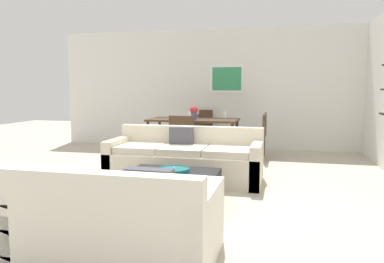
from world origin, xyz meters
The scene contains 15 objects.
ground_plane centered at (0.00, 0.00, 0.00)m, with size 18.00×18.00×0.00m, color #BCB29E.
back_wall_unit centered at (0.30, 3.53, 1.35)m, with size 8.40×0.09×2.70m.
sofa_beige centered at (-0.05, 0.34, 0.29)m, with size 2.25×0.90×0.78m.
loveseat_white centered at (0.06, -2.29, 0.29)m, with size 1.62×0.90×0.78m.
coffee_table centered at (0.09, -0.92, 0.19)m, with size 1.08×0.94×0.38m.
decorative_bowl centered at (0.14, -0.90, 0.42)m, with size 0.37×0.37×0.07m.
dining_table centered at (-0.42, 2.37, 0.68)m, with size 1.80×0.85×0.75m.
dining_chair_right_near centered at (0.89, 2.18, 0.50)m, with size 0.44×0.44×0.88m.
dining_chair_right_far centered at (0.89, 2.56, 0.50)m, with size 0.44×0.44×0.88m.
dining_chair_foot centered at (-0.42, 1.54, 0.50)m, with size 0.44×0.44×0.88m.
dining_chair_head centered at (-0.42, 3.21, 0.50)m, with size 0.44×0.44×0.88m.
wine_glass_right_near centered at (0.25, 2.27, 0.86)m, with size 0.07×0.07×0.16m.
wine_glass_foot centered at (-0.42, 2.01, 0.88)m, with size 0.07×0.07×0.18m.
wine_glass_head centered at (-0.42, 2.74, 0.86)m, with size 0.07×0.07×0.17m.
centerpiece_vase centered at (-0.39, 2.32, 0.90)m, with size 0.16×0.16×0.26m.
Camera 1 is at (1.35, -5.00, 1.37)m, focal length 35.17 mm.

